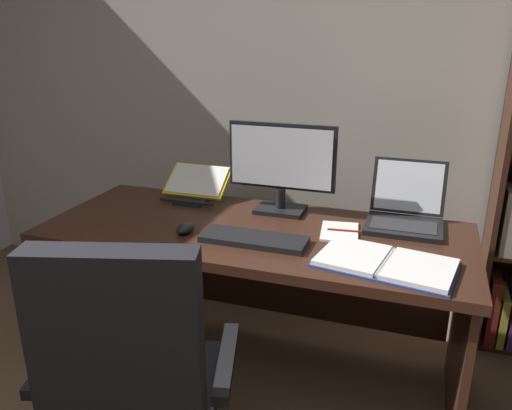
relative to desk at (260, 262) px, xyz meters
name	(u,v)px	position (x,y,z in m)	size (l,w,h in m)	color
wall_back	(292,70)	(-0.09, 0.81, 0.77)	(4.81, 0.12, 2.61)	beige
desk	(260,262)	(0.00, 0.00, 0.00)	(1.78, 0.73, 0.72)	#381E14
office_chair	(136,400)	(-0.13, -0.84, -0.12)	(0.69, 0.61, 0.98)	black
monitor	(281,168)	(0.05, 0.16, 0.40)	(0.49, 0.16, 0.41)	black
laptop	(405,213)	(0.59, 0.17, 0.25)	(0.31, 0.33, 0.26)	black
keyboard	(254,239)	(0.05, -0.21, 0.20)	(0.42, 0.15, 0.02)	black
computer_mouse	(185,228)	(-0.25, -0.21, 0.21)	(0.06, 0.10, 0.04)	black
reading_stand_with_book	(196,184)	(-0.40, 0.21, 0.26)	(0.31, 0.24, 0.15)	black
open_binder	(385,263)	(0.56, -0.26, 0.20)	(0.52, 0.35, 0.02)	navy
notepad	(340,232)	(0.35, -0.01, 0.20)	(0.15, 0.21, 0.01)	white
pen	(345,230)	(0.37, -0.01, 0.21)	(0.01, 0.01, 0.14)	maroon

